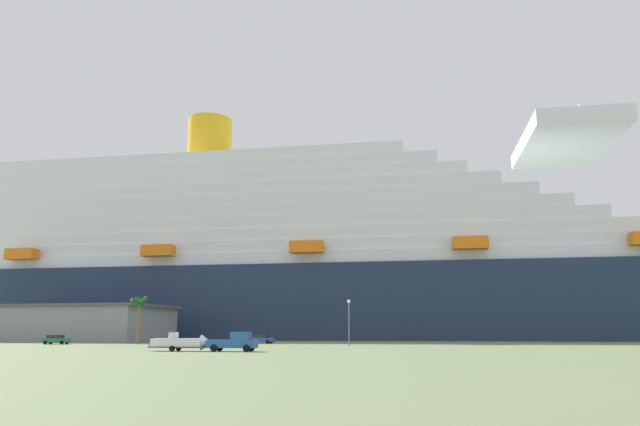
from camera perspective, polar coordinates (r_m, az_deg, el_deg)
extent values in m
plane|color=#66754C|center=(122.01, -4.47, -12.61)|extent=(600.00, 600.00, 0.00)
cube|color=#1E2D4C|center=(155.09, -0.02, -9.03)|extent=(218.82, 42.38, 18.28)
cube|color=white|center=(155.93, -0.02, -5.11)|extent=(192.61, 38.70, 3.08)
cube|color=white|center=(157.10, -1.58, -4.02)|extent=(184.48, 37.57, 3.08)
cube|color=white|center=(158.45, -3.12, -2.95)|extent=(177.21, 36.82, 3.08)
cube|color=white|center=(159.96, -4.63, -1.90)|extent=(166.97, 35.87, 3.08)
cube|color=white|center=(161.63, -6.11, -0.86)|extent=(160.56, 35.36, 3.08)
cube|color=white|center=(163.46, -7.56, 0.15)|extent=(154.19, 34.87, 3.08)
cube|color=white|center=(165.44, -8.97, 1.14)|extent=(146.15, 34.13, 3.08)
cube|color=white|center=(167.57, -10.35, 2.11)|extent=(139.28, 33.07, 3.08)
cube|color=white|center=(169.84, -11.69, 3.05)|extent=(133.99, 32.33, 3.08)
cube|color=white|center=(172.25, -13.00, 3.96)|extent=(126.34, 31.40, 3.08)
cube|color=white|center=(164.86, 23.13, 6.60)|extent=(23.06, 39.27, 4.00)
cylinder|color=yellow|center=(172.32, -10.86, 6.82)|extent=(13.04, 13.04, 13.95)
cylinder|color=silver|center=(167.16, 24.48, 7.92)|extent=(0.80, 0.80, 12.00)
cube|color=orange|center=(170.35, -27.41, -3.63)|extent=(8.10, 3.47, 2.80)
cube|color=orange|center=(150.46, -15.73, -3.62)|extent=(8.10, 3.47, 2.80)
cube|color=orange|center=(138.42, -1.31, -3.39)|extent=(8.10, 3.47, 2.80)
cube|color=orange|center=(136.34, 14.63, -2.89)|extent=(8.10, 3.47, 2.80)
cube|color=gray|center=(139.35, -24.30, -10.06)|extent=(46.84, 24.46, 7.06)
cube|color=#4C4C51|center=(139.44, -24.17, -8.49)|extent=(48.71, 25.44, 0.60)
cube|color=#2659A5|center=(67.72, -8.68, -12.67)|extent=(5.61, 2.04, 0.90)
cube|color=#2659A5|center=(67.43, -7.82, -11.94)|extent=(2.03, 1.86, 0.90)
cube|color=#26333F|center=(67.24, -7.26, -12.03)|extent=(0.11, 1.68, 0.63)
cylinder|color=black|center=(68.16, -6.82, -13.09)|extent=(0.80, 0.29, 0.80)
cylinder|color=black|center=(66.23, -7.28, -13.13)|extent=(0.80, 0.29, 0.80)
cylinder|color=black|center=(69.23, -9.90, -12.98)|extent=(0.80, 0.29, 0.80)
cylinder|color=black|center=(67.33, -10.44, -13.01)|extent=(0.80, 0.29, 0.80)
cube|color=#595960|center=(69.87, -13.88, -12.75)|extent=(6.62, 1.76, 0.16)
cube|color=#595960|center=(68.51, -10.77, -12.91)|extent=(2.16, 0.14, 0.10)
cylinder|color=black|center=(70.87, -13.82, -12.85)|extent=(0.64, 0.22, 0.64)
cylinder|color=black|center=(69.11, -14.42, -12.86)|extent=(0.64, 0.22, 0.64)
cube|color=white|center=(69.86, -13.86, -12.31)|extent=(6.02, 1.95, 0.90)
cone|color=white|center=(68.66, -11.16, -12.45)|extent=(1.21, 1.72, 1.71)
cube|color=silver|center=(70.07, -14.29, -11.63)|extent=(0.81, 1.01, 0.70)
cube|color=black|center=(71.11, -16.30, -12.17)|extent=(0.36, 0.50, 1.10)
cylinder|color=brown|center=(108.29, -17.52, -10.40)|extent=(0.50, 0.50, 7.04)
cone|color=#195923|center=(108.18, -17.22, -8.49)|extent=(1.00, 2.93, 2.48)
cone|color=#195923|center=(108.60, -17.23, -8.50)|extent=(2.84, 2.21, 2.35)
cone|color=#195923|center=(108.79, -17.40, -8.50)|extent=(3.17, 1.88, 1.79)
cone|color=#195923|center=(108.73, -17.52, -8.49)|extent=(2.29, 3.02, 1.82)
cone|color=#195923|center=(108.44, -17.62, -8.48)|extent=(1.63, 3.12, 2.11)
cone|color=#195923|center=(108.06, -17.53, -8.47)|extent=(3.14, 1.20, 2.08)
cone|color=#195923|center=(107.99, -17.38, -8.48)|extent=(2.74, 2.12, 2.55)
sphere|color=#195923|center=(108.39, -17.41, -8.54)|extent=(1.10, 1.10, 1.10)
cylinder|color=slate|center=(91.89, 2.89, -10.94)|extent=(0.20, 0.20, 6.58)
sphere|color=#F9F2CC|center=(91.99, 2.86, -8.73)|extent=(0.56, 0.56, 0.56)
cube|color=#2D723F|center=(111.72, -24.62, -11.37)|extent=(4.53, 2.29, 0.70)
cube|color=#1E232D|center=(111.81, -24.69, -11.05)|extent=(2.60, 1.91, 0.55)
cylinder|color=black|center=(111.94, -23.75, -11.62)|extent=(0.68, 0.29, 0.66)
cylinder|color=black|center=(110.27, -24.17, -11.61)|extent=(0.68, 0.29, 0.66)
cylinder|color=black|center=(113.19, -25.09, -11.50)|extent=(0.68, 0.29, 0.66)
cylinder|color=black|center=(111.54, -25.52, -11.48)|extent=(0.68, 0.29, 0.66)
cube|color=#264C99|center=(107.64, -5.77, -12.37)|extent=(4.51, 2.29, 0.70)
cube|color=#1E232D|center=(107.71, -5.88, -12.04)|extent=(2.59, 1.91, 0.55)
cylinder|color=black|center=(108.06, -4.88, -12.57)|extent=(0.68, 0.29, 0.66)
cylinder|color=black|center=(106.30, -5.20, -12.58)|extent=(0.68, 0.29, 0.66)
cylinder|color=black|center=(109.00, -6.34, -12.53)|extent=(0.68, 0.29, 0.66)
cylinder|color=black|center=(107.26, -6.69, -12.54)|extent=(0.68, 0.29, 0.66)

